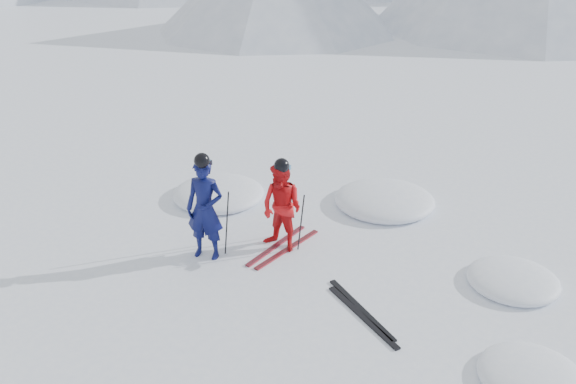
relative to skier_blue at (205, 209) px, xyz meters
The scene contains 12 objects.
ground 2.53m from the skier_blue, 11.88° to the left, with size 160.00×160.00×0.00m, color white.
skier_blue is the anchor object (origin of this frame).
skier_red 1.31m from the skier_blue, 46.10° to the left, with size 0.77×0.60×1.59m, color red.
pole_blue_left 0.45m from the skier_blue, 153.43° to the left, with size 0.02×0.02×1.19m, color black.
pole_blue_right 0.46m from the skier_blue, 45.00° to the left, with size 0.02×0.02×1.19m, color black.
pole_red_left 1.39m from the skier_blue, 63.02° to the left, with size 0.02×0.02×1.06m, color black.
pole_red_right 1.67m from the skier_blue, 42.15° to the left, with size 0.02×0.02×1.06m, color black.
ski_worn_left 1.51m from the skier_blue, 50.14° to the left, with size 0.09×1.70×0.03m, color black.
ski_worn_right 1.65m from the skier_blue, 42.54° to the left, with size 0.09×1.70×0.03m, color black.
ski_loose_a 3.07m from the skier_blue, ahead, with size 0.09×1.70×0.03m, color black.
ski_loose_b 3.17m from the skier_blue, ahead, with size 0.09×1.70×0.03m, color black.
snow_lumps 2.96m from the skier_blue, 57.39° to the left, with size 8.45×5.27×0.45m.
Camera 1 is at (4.00, -7.20, 5.41)m, focal length 38.00 mm.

